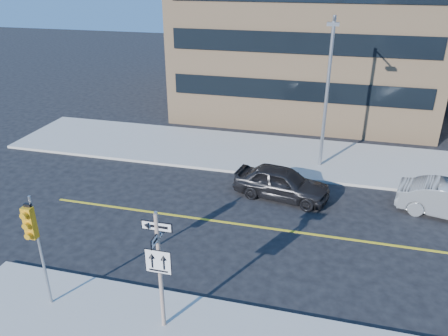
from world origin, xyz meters
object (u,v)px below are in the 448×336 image
(sign_pole, at_px, (159,265))
(traffic_signal, at_px, (33,231))
(streetlight_a, at_px, (328,85))
(parked_car_a, at_px, (282,183))

(sign_pole, height_order, traffic_signal, sign_pole)
(traffic_signal, height_order, streetlight_a, streetlight_a)
(parked_car_a, distance_m, streetlight_a, 5.73)
(traffic_signal, relative_size, parked_car_a, 0.86)
(sign_pole, distance_m, parked_car_a, 9.90)
(parked_car_a, relative_size, streetlight_a, 0.58)
(sign_pole, bearing_deg, parked_car_a, 75.99)
(traffic_signal, distance_m, parked_car_a, 11.75)
(traffic_signal, xyz_separation_m, parked_car_a, (6.36, 9.62, -2.24))
(parked_car_a, bearing_deg, sign_pole, 176.35)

